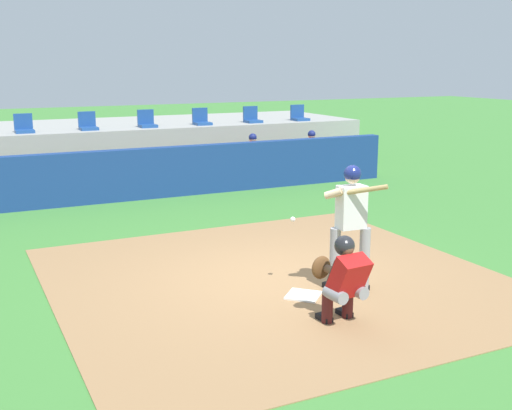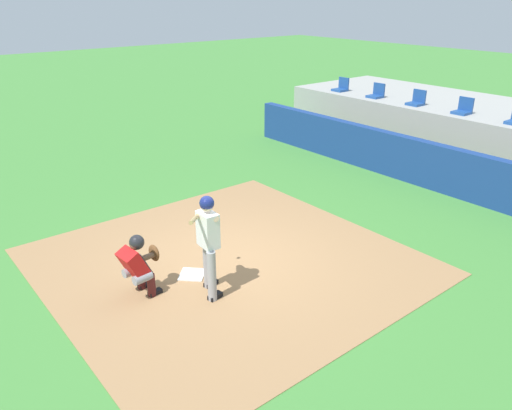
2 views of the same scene
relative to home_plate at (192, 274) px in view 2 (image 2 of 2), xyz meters
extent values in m
plane|color=#428438|center=(0.00, 0.80, -0.02)|extent=(80.00, 80.00, 0.00)
cube|color=#9E754C|center=(0.00, 0.80, -0.02)|extent=(6.40, 6.40, 0.01)
cube|color=white|center=(0.00, 0.00, 0.00)|extent=(0.62, 0.62, 0.02)
cylinder|color=#99999E|center=(0.51, 0.02, 0.44)|extent=(0.15, 0.15, 0.92)
cylinder|color=#99999E|center=(0.89, -0.16, 0.44)|extent=(0.15, 0.15, 0.92)
cube|color=white|center=(0.70, -0.07, 1.20)|extent=(0.39, 0.26, 0.60)
sphere|color=beige|center=(0.70, -0.07, 1.63)|extent=(0.21, 0.21, 0.21)
sphere|color=navy|center=(0.70, -0.07, 1.66)|extent=(0.24, 0.24, 0.24)
cylinder|color=beige|center=(0.43, -0.03, 1.41)|extent=(0.25, 0.25, 0.17)
cylinder|color=beige|center=(0.62, 0.01, 1.41)|extent=(0.57, 0.18, 0.18)
cylinder|color=tan|center=(0.65, -0.24, 1.45)|extent=(0.65, 0.64, 0.24)
cube|color=black|center=(0.50, 0.07, 0.02)|extent=(0.17, 0.28, 0.09)
cube|color=black|center=(0.88, -0.10, 0.02)|extent=(0.17, 0.28, 0.09)
cylinder|color=gray|center=(-0.17, -1.06, 0.40)|extent=(0.19, 0.33, 0.16)
cylinder|color=#4C1919|center=(-0.19, -0.91, 0.19)|extent=(0.14, 0.14, 0.42)
cube|color=black|center=(-0.19, -0.85, 0.02)|extent=(0.13, 0.25, 0.08)
cylinder|color=gray|center=(0.15, -1.03, 0.40)|extent=(0.19, 0.33, 0.16)
cylinder|color=#4C1919|center=(0.13, -0.88, 0.19)|extent=(0.14, 0.14, 0.42)
cube|color=black|center=(0.13, -0.82, 0.02)|extent=(0.13, 0.25, 0.08)
cube|color=red|center=(-0.01, -1.09, 0.62)|extent=(0.44, 0.47, 0.57)
cube|color=#2D2D33|center=(-0.02, -0.98, 0.62)|extent=(0.40, 0.28, 0.45)
sphere|color=brown|center=(-0.02, -1.02, 0.96)|extent=(0.21, 0.21, 0.21)
sphere|color=#232328|center=(-0.02, -1.00, 0.98)|extent=(0.25, 0.25, 0.25)
cylinder|color=brown|center=(-0.07, -0.87, 0.62)|extent=(0.14, 0.46, 0.10)
ellipsoid|color=brown|center=(-0.13, -0.65, 0.62)|extent=(0.29, 0.14, 0.30)
sphere|color=white|center=(0.08, 0.46, 0.97)|extent=(0.07, 0.07, 0.07)
cube|color=navy|center=(0.00, 7.30, 0.58)|extent=(13.00, 0.30, 1.20)
cube|color=olive|center=(0.00, 8.30, 0.20)|extent=(11.80, 0.44, 0.45)
cube|color=#9E9E99|center=(0.00, 11.70, 0.68)|extent=(15.00, 4.40, 1.40)
cube|color=#1E478C|center=(-5.69, 10.10, 1.42)|extent=(0.46, 0.46, 0.08)
cube|color=#1E478C|center=(-5.69, 10.30, 1.66)|extent=(0.46, 0.06, 0.40)
cube|color=#1E478C|center=(-4.06, 10.10, 1.42)|extent=(0.46, 0.46, 0.08)
cube|color=#1E478C|center=(-4.06, 10.30, 1.66)|extent=(0.46, 0.06, 0.40)
cube|color=#1E478C|center=(-2.44, 10.10, 1.42)|extent=(0.46, 0.46, 0.08)
cube|color=#1E478C|center=(-2.44, 10.30, 1.66)|extent=(0.46, 0.06, 0.40)
cube|color=#1E478C|center=(-0.81, 10.10, 1.42)|extent=(0.46, 0.46, 0.08)
cube|color=#1E478C|center=(-0.81, 10.30, 1.66)|extent=(0.46, 0.06, 0.40)
camera|label=1|loc=(-4.19, -7.17, 3.14)|focal=44.62mm
camera|label=2|loc=(6.83, -4.03, 4.73)|focal=34.93mm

